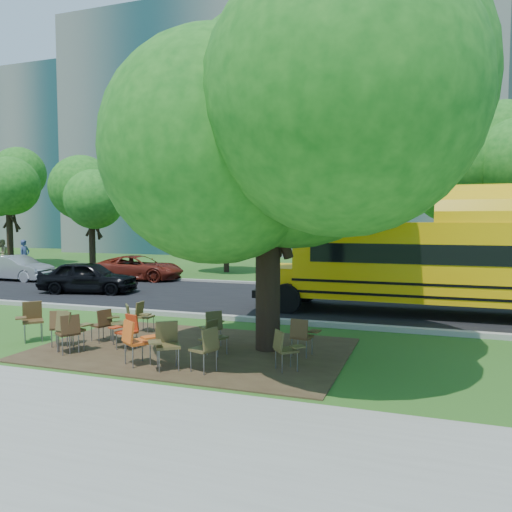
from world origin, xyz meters
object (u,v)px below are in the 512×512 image
at_px(black_car, 88,277).
at_px(chair_3, 127,328).
at_px(main_tree, 268,119).
at_px(chair_2, 70,330).
at_px(chair_10, 143,314).
at_px(chair_14, 31,317).
at_px(bg_car_red, 139,268).
at_px(pedestrian_a, 25,256).
at_px(bg_car_silver, 16,268).
at_px(chair_4, 135,338).
at_px(chair_7, 285,346).
at_px(chair_8, 103,322).
at_px(pedestrian_b, 2,254).
at_px(chair_0, 62,324).
at_px(chair_6, 207,345).
at_px(chair_5, 166,341).
at_px(chair_12, 215,334).
at_px(school_bus, 469,263).
at_px(chair_1, 70,327).
at_px(chair_11, 213,324).
at_px(chair_9, 123,320).
at_px(chair_13, 302,333).

bearing_deg(black_car, chair_3, -149.84).
distance_m(main_tree, chair_2, 6.41).
bearing_deg(main_tree, chair_10, 169.59).
relative_size(chair_14, bg_car_red, 0.22).
bearing_deg(pedestrian_a, bg_car_silver, -139.24).
relative_size(main_tree, chair_4, 9.19).
height_order(chair_7, chair_8, chair_7).
height_order(chair_4, pedestrian_b, pedestrian_b).
distance_m(chair_0, pedestrian_b, 22.79).
bearing_deg(chair_2, chair_6, -62.23).
relative_size(bg_car_silver, bg_car_red, 0.86).
distance_m(chair_7, bg_car_silver, 19.49).
relative_size(chair_2, chair_3, 1.11).
xyz_separation_m(chair_5, bg_car_red, (-8.78, 12.86, 0.03)).
xyz_separation_m(chair_0, chair_4, (2.49, -0.78, 0.04)).
bearing_deg(chair_14, bg_car_silver, -89.54).
xyz_separation_m(chair_10, chair_12, (2.74, -1.51, -0.02)).
xyz_separation_m(school_bus, black_car, (-14.28, 0.50, -1.02)).
height_order(chair_1, chair_14, chair_1).
bearing_deg(main_tree, bg_car_silver, 151.47).
bearing_deg(chair_11, bg_car_silver, 101.03).
bearing_deg(chair_5, pedestrian_b, -72.70).
bearing_deg(bg_car_red, black_car, -177.80).
relative_size(chair_1, pedestrian_a, 0.52).
bearing_deg(chair_10, chair_9, 6.31).
bearing_deg(bg_car_silver, chair_11, -120.18).
relative_size(black_car, bg_car_red, 0.88).
bearing_deg(chair_14, school_bus, 167.24).
bearing_deg(chair_0, chair_12, -17.13).
height_order(school_bus, chair_11, school_bus).
bearing_deg(chair_2, pedestrian_a, 78.41).
distance_m(chair_5, bg_car_red, 15.57).
distance_m(chair_1, chair_5, 2.69).
xyz_separation_m(chair_0, chair_8, (0.60, 0.73, -0.04)).
xyz_separation_m(chair_9, bg_car_silver, (-12.34, 9.14, 0.05)).
height_order(chair_12, chair_13, chair_13).
bearing_deg(chair_13, chair_4, -141.46).
bearing_deg(chair_8, chair_14, 126.03).
bearing_deg(chair_14, chair_5, 120.86).
height_order(chair_4, chair_9, chair_4).
relative_size(main_tree, bg_car_silver, 2.30).
relative_size(school_bus, black_car, 3.04).
height_order(chair_2, chair_13, chair_2).
xyz_separation_m(chair_0, pedestrian_a, (-14.15, 13.51, 0.39)).
bearing_deg(main_tree, chair_13, -20.54).
bearing_deg(chair_14, chair_4, 118.21).
relative_size(chair_5, black_car, 0.24).
xyz_separation_m(main_tree, chair_14, (-5.77, -1.07, -4.61)).
bearing_deg(main_tree, chair_2, -156.39).
xyz_separation_m(chair_12, bg_car_red, (-9.27, 11.59, 0.14)).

